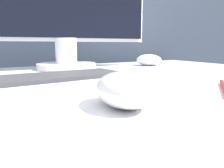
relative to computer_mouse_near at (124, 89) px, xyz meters
name	(u,v)px	position (x,y,z in m)	size (l,w,h in m)	color
partition_panel	(25,76)	(-0.02, 0.77, -0.08)	(5.00, 0.03, 1.29)	#333D4C
computer_mouse_near	(124,89)	(0.00, 0.00, 0.00)	(0.09, 0.12, 0.05)	white
keyboard	(23,84)	(-0.10, 0.18, -0.01)	(0.43, 0.16, 0.02)	silver
monitor	(64,0)	(0.08, 0.49, 0.20)	(0.63, 0.20, 0.43)	white
computer_mouse_far	(149,60)	(0.40, 0.45, 0.00)	(0.12, 0.12, 0.04)	white
pen	(224,88)	(0.22, 0.00, -0.02)	(0.13, 0.10, 0.01)	red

